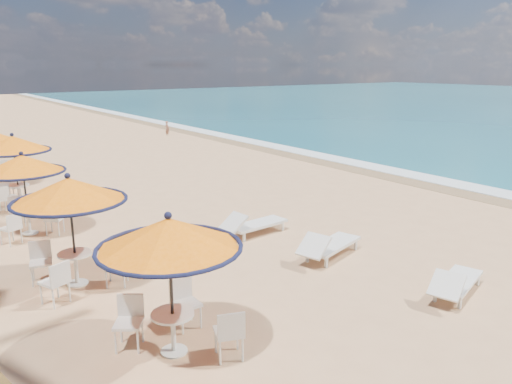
# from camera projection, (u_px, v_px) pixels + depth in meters

# --- Properties ---
(ground) EXTENTS (160.00, 160.00, 0.00)m
(ground) POSITION_uv_depth(u_px,v_px,m) (366.00, 277.00, 10.78)
(ground) COLOR tan
(ground) RESTS_ON ground
(foam_strip) EXTENTS (1.20, 140.00, 0.04)m
(foam_strip) POSITION_uv_depth(u_px,v_px,m) (340.00, 160.00, 23.91)
(foam_strip) COLOR white
(foam_strip) RESTS_ON ground
(wetsand_band) EXTENTS (1.40, 140.00, 0.02)m
(wetsand_band) POSITION_uv_depth(u_px,v_px,m) (327.00, 162.00, 23.40)
(wetsand_band) COLOR olive
(wetsand_band) RESTS_ON ground
(station_0) EXTENTS (2.24, 2.24, 2.33)m
(station_0) POSITION_uv_depth(u_px,v_px,m) (171.00, 250.00, 7.57)
(station_0) COLOR black
(station_0) RESTS_ON ground
(station_1) EXTENTS (2.28, 2.28, 2.37)m
(station_1) POSITION_uv_depth(u_px,v_px,m) (69.00, 205.00, 9.95)
(station_1) COLOR black
(station_1) RESTS_ON ground
(station_2) EXTENTS (2.16, 2.25, 2.26)m
(station_2) POSITION_uv_depth(u_px,v_px,m) (23.00, 174.00, 13.13)
(station_2) COLOR black
(station_2) RESTS_ON ground
(station_3) EXTENTS (2.27, 2.29, 2.37)m
(station_3) POSITION_uv_depth(u_px,v_px,m) (12.00, 153.00, 15.79)
(station_3) COLOR black
(station_3) RESTS_ON ground
(lounger_near) EXTENTS (1.91, 1.07, 0.65)m
(lounger_near) POSITION_uv_depth(u_px,v_px,m) (455.00, 282.00, 9.78)
(lounger_near) COLOR silver
(lounger_near) RESTS_ON ground
(lounger_mid) EXTENTS (2.10, 1.15, 0.72)m
(lounger_mid) POSITION_uv_depth(u_px,v_px,m) (328.00, 245.00, 11.72)
(lounger_mid) COLOR silver
(lounger_mid) RESTS_ON ground
(lounger_far) EXTENTS (2.00, 0.77, 0.70)m
(lounger_far) POSITION_uv_depth(u_px,v_px,m) (252.00, 224.00, 13.30)
(lounger_far) COLOR silver
(lounger_far) RESTS_ON ground
(person) EXTENTS (0.29, 0.39, 0.99)m
(person) POSITION_uv_depth(u_px,v_px,m) (167.00, 128.00, 32.19)
(person) COLOR #8E5F48
(person) RESTS_ON ground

